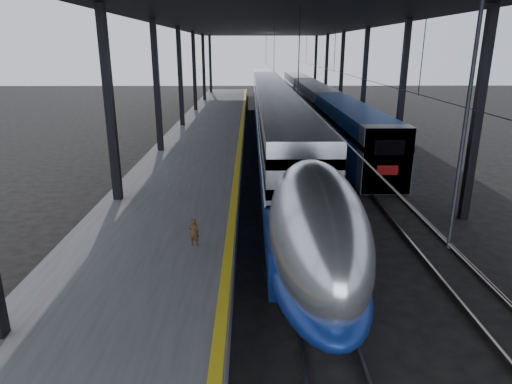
{
  "coord_description": "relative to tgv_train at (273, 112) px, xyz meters",
  "views": [
    {
      "loc": [
        0.04,
        -14.13,
        7.35
      ],
      "look_at": [
        0.24,
        2.72,
        2.0
      ],
      "focal_mm": 32.0,
      "sensor_mm": 36.0,
      "label": 1
    }
  ],
  "objects": [
    {
      "name": "child",
      "position": [
        -3.87,
        -26.03,
        -0.5
      ],
      "size": [
        0.36,
        0.24,
        0.94
      ],
      "primitive_type": "imported",
      "rotation": [
        0.0,
        0.0,
        3.09
      ],
      "color": "#4B2C19",
      "rests_on": "platform"
    },
    {
      "name": "platform",
      "position": [
        -5.5,
        -6.02,
        -1.47
      ],
      "size": [
        6.0,
        80.0,
        1.0
      ],
      "primitive_type": "cube",
      "color": "#4C4C4F",
      "rests_on": "ground"
    },
    {
      "name": "second_train",
      "position": [
        5.0,
        9.49,
        -0.17
      ],
      "size": [
        2.58,
        56.05,
        3.55
      ],
      "color": "#164294",
      "rests_on": "ground"
    },
    {
      "name": "canopy",
      "position": [
        -0.1,
        -6.02,
        7.15
      ],
      "size": [
        18.0,
        75.0,
        9.47
      ],
      "color": "black",
      "rests_on": "ground"
    },
    {
      "name": "tgv_train",
      "position": [
        0.0,
        0.0,
        0.0
      ],
      "size": [
        2.94,
        65.2,
        4.21
      ],
      "color": "silver",
      "rests_on": "ground"
    },
    {
      "name": "yellow_strip",
      "position": [
        -2.7,
        -6.02,
        -0.96
      ],
      "size": [
        0.3,
        80.0,
        0.01
      ],
      "primitive_type": "cube",
      "color": "gold",
      "rests_on": "platform"
    },
    {
      "name": "rails",
      "position": [
        2.5,
        -6.02,
        -1.89
      ],
      "size": [
        6.52,
        80.0,
        0.16
      ],
      "color": "slate",
      "rests_on": "ground"
    },
    {
      "name": "ground",
      "position": [
        -2.0,
        -26.02,
        -1.97
      ],
      "size": [
        160.0,
        160.0,
        0.0
      ],
      "primitive_type": "plane",
      "color": "black",
      "rests_on": "ground"
    }
  ]
}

